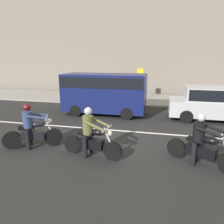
% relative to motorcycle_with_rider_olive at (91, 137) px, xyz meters
% --- Properties ---
extents(ground_plane, '(80.00, 80.00, 0.00)m').
position_rel_motorcycle_with_rider_olive_xyz_m(ground_plane, '(-0.00, 1.73, -0.67)').
color(ground_plane, black).
extents(sidewalk_slab, '(40.00, 4.40, 0.14)m').
position_rel_motorcycle_with_rider_olive_xyz_m(sidewalk_slab, '(-0.00, 9.73, -0.60)').
color(sidewalk_slab, gray).
rests_on(sidewalk_slab, ground_plane).
extents(building_facade, '(40.00, 1.40, 13.73)m').
position_rel_motorcycle_with_rider_olive_xyz_m(building_facade, '(-0.00, 13.13, 6.20)').
color(building_facade, slate).
rests_on(building_facade, ground_plane).
extents(lane_marking_stripe, '(18.00, 0.14, 0.01)m').
position_rel_motorcycle_with_rider_olive_xyz_m(lane_marking_stripe, '(0.67, 2.63, -0.66)').
color(lane_marking_stripe, silver).
rests_on(lane_marking_stripe, ground_plane).
extents(motorcycle_with_rider_olive, '(2.06, 0.74, 1.63)m').
position_rel_motorcycle_with_rider_olive_xyz_m(motorcycle_with_rider_olive, '(0.00, 0.00, 0.00)').
color(motorcycle_with_rider_olive, black).
rests_on(motorcycle_with_rider_olive, ground_plane).
extents(motorcycle_with_rider_black_leather, '(1.94, 1.20, 1.59)m').
position_rel_motorcycle_with_rider_olive_xyz_m(motorcycle_with_rider_black_leather, '(3.36, 0.19, -0.02)').
color(motorcycle_with_rider_black_leather, black).
rests_on(motorcycle_with_rider_black_leather, ground_plane).
extents(motorcycle_with_rider_denim_blue, '(1.90, 1.05, 1.61)m').
position_rel_motorcycle_with_rider_olive_xyz_m(motorcycle_with_rider_denim_blue, '(-2.27, 0.19, -0.01)').
color(motorcycle_with_rider_denim_blue, black).
rests_on(motorcycle_with_rider_denim_blue, ground_plane).
extents(parked_van_navy, '(4.57, 1.96, 2.28)m').
position_rel_motorcycle_with_rider_olive_xyz_m(parked_van_navy, '(-0.96, 5.29, 0.65)').
color(parked_van_navy, '#11194C').
rests_on(parked_van_navy, ground_plane).
extents(parked_sedan_silver, '(4.38, 1.82, 1.72)m').
position_rel_motorcycle_with_rider_olive_xyz_m(parked_sedan_silver, '(4.69, 5.36, 0.21)').
color(parked_sedan_silver, '#B2B5BA').
rests_on(parked_sedan_silver, ground_plane).
extents(street_sign_post, '(0.44, 0.08, 2.30)m').
position_rel_motorcycle_with_rider_olive_xyz_m(street_sign_post, '(0.61, 9.40, 0.88)').
color(street_sign_post, gray).
rests_on(street_sign_post, sidewalk_slab).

